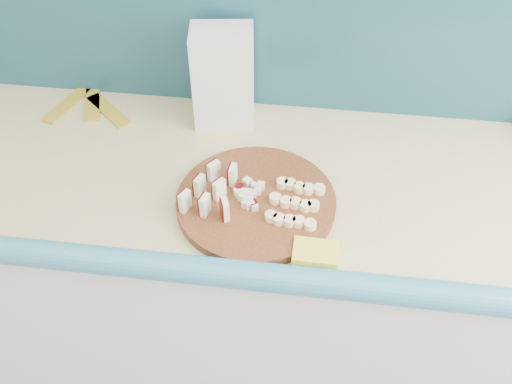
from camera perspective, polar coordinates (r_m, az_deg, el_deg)
name	(u,v)px	position (r m, az deg, el deg)	size (l,w,h in m)	color
kitchen_counter	(221,283)	(1.70, -3.54, -9.08)	(2.20, 0.63, 0.91)	white
backsplash	(228,14)	(1.45, -2.77, 17.34)	(2.20, 0.02, 0.50)	teal
cutting_board	(256,202)	(1.27, 0.00, -1.00)	(0.35, 0.35, 0.02)	#441E0E
apple_wedges	(211,191)	(1.24, -4.52, 0.15)	(0.11, 0.15, 0.05)	#F9F0C7
apple_chunks	(246,194)	(1.26, -0.98, -0.17)	(0.06, 0.06, 0.02)	beige
banana_slices	(295,203)	(1.24, 3.88, -1.13)	(0.13, 0.14, 0.02)	#FFE59B
flour_bag	(223,78)	(1.44, -3.29, 11.35)	(0.15, 0.11, 0.26)	silver
sponge	(315,254)	(1.17, 5.95, -6.21)	(0.09, 0.06, 0.03)	yellow
banana_peel	(89,106)	(1.62, -16.33, 8.29)	(0.24, 0.20, 0.01)	gold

